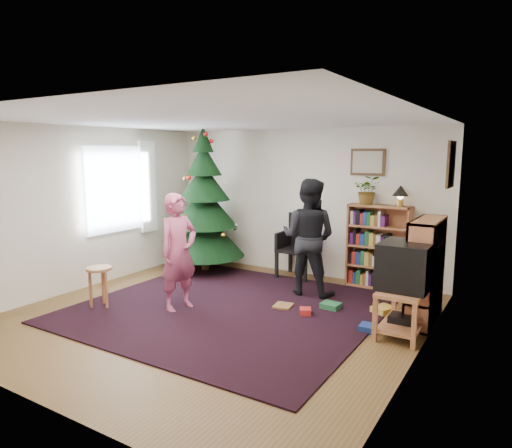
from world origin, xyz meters
The scene contains 23 objects.
floor centered at (0.00, 0.00, 0.00)m, with size 5.00×5.00×0.00m, color brown.
ceiling centered at (0.00, 0.00, 2.50)m, with size 5.00×5.00×0.00m, color white.
wall_back centered at (0.00, 2.50, 1.25)m, with size 5.00×0.02×2.50m, color silver.
wall_front centered at (0.00, -2.50, 1.25)m, with size 5.00×0.02×2.50m, color silver.
wall_left centered at (-2.50, 0.00, 1.25)m, with size 0.02×5.00×2.50m, color silver.
wall_right centered at (2.50, 0.00, 1.25)m, with size 0.02×5.00×2.50m, color silver.
rug centered at (0.00, 0.30, 0.01)m, with size 3.80×3.60×0.02m, color black.
window_pane centered at (-2.47, 0.60, 1.50)m, with size 0.04×1.20×1.40m, color silver.
curtain centered at (-2.43, 1.30, 1.50)m, with size 0.06×0.35×1.60m, color white.
picture_back centered at (1.15, 2.48, 1.95)m, with size 0.55×0.03×0.42m.
picture_right centered at (2.48, 1.75, 1.95)m, with size 0.03×0.50×0.60m.
christmas_tree centered at (-1.53, 1.75, 1.07)m, with size 1.41×1.41×2.56m.
bookshelf_back centered at (1.41, 2.34, 0.66)m, with size 0.95×0.30×1.30m.
bookshelf_right centered at (2.34, 1.20, 0.66)m, with size 0.30×0.95×1.30m.
tv_stand centered at (2.22, 0.66, 0.32)m, with size 0.48×0.87×0.55m.
crt_tv centered at (2.22, 0.66, 0.82)m, with size 0.57×0.62×0.54m.
armchair centered at (0.09, 2.32, 0.58)m, with size 0.60×0.60×1.07m.
stool centered at (-1.53, -0.58, 0.44)m, with size 0.34×0.34×0.57m.
person_standing centered at (-0.57, -0.06, 0.79)m, with size 0.58×0.38×1.58m, color #B4486D.
person_by_chair centered at (0.63, 1.45, 0.86)m, with size 0.84×0.66×1.73m, color black.
potted_plant centered at (1.21, 2.34, 1.52)m, with size 0.40×0.35×0.45m, color gray.
table_lamp centered at (1.71, 2.34, 1.51)m, with size 0.24×0.24×0.32m.
floor_clutter centered at (1.30, 0.79, 0.04)m, with size 1.45×0.90×0.08m.
Camera 1 is at (3.40, -4.59, 2.11)m, focal length 32.00 mm.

